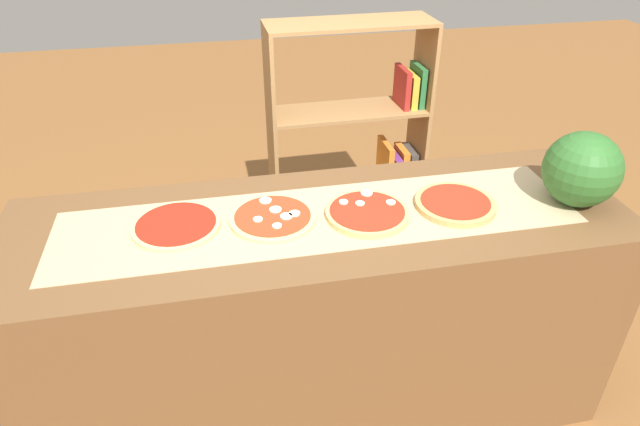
{
  "coord_description": "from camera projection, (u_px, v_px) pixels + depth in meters",
  "views": [
    {
      "loc": [
        -0.33,
        -1.62,
        2.03
      ],
      "look_at": [
        0.0,
        0.0,
        0.98
      ],
      "focal_mm": 31.0,
      "sensor_mm": 36.0,
      "label": 1
    }
  ],
  "objects": [
    {
      "name": "pizza_plain_0",
      "position": [
        176.0,
        225.0,
        1.91
      ],
      "size": [
        0.31,
        0.31,
        0.02
      ],
      "color": "#E5C17F",
      "rests_on": "parchment_paper"
    },
    {
      "name": "counter",
      "position": [
        320.0,
        317.0,
        2.23
      ],
      "size": [
        2.25,
        0.71,
        0.96
      ],
      "primitive_type": "cube",
      "color": "brown",
      "rests_on": "ground_plane"
    },
    {
      "name": "ground_plane",
      "position": [
        320.0,
        396.0,
        2.49
      ],
      "size": [
        12.0,
        12.0,
        0.0
      ],
      "primitive_type": "plane",
      "color": "brown"
    },
    {
      "name": "pizza_mozzarella_1",
      "position": [
        273.0,
        217.0,
        1.95
      ],
      "size": [
        0.31,
        0.31,
        0.02
      ],
      "color": "#E5C17F",
      "rests_on": "parchment_paper"
    },
    {
      "name": "bookshelf",
      "position": [
        363.0,
        158.0,
        3.1
      ],
      "size": [
        0.85,
        0.31,
        1.38
      ],
      "color": "#A87A47",
      "rests_on": "ground_plane"
    },
    {
      "name": "pizza_plain_3",
      "position": [
        455.0,
        204.0,
        2.02
      ],
      "size": [
        0.29,
        0.29,
        0.02
      ],
      "color": "tan",
      "rests_on": "parchment_paper"
    },
    {
      "name": "parchment_paper",
      "position": [
        320.0,
        217.0,
        1.97
      ],
      "size": [
        1.85,
        0.43,
        0.0
      ],
      "primitive_type": "cube",
      "color": "tan",
      "rests_on": "counter"
    },
    {
      "name": "watermelon",
      "position": [
        582.0,
        169.0,
        1.99
      ],
      "size": [
        0.28,
        0.28,
        0.28
      ],
      "primitive_type": "sphere",
      "color": "#2D6628",
      "rests_on": "counter"
    },
    {
      "name": "pizza_mozzarella_2",
      "position": [
        367.0,
        213.0,
        1.97
      ],
      "size": [
        0.3,
        0.3,
        0.03
      ],
      "color": "#DBB26B",
      "rests_on": "parchment_paper"
    }
  ]
}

